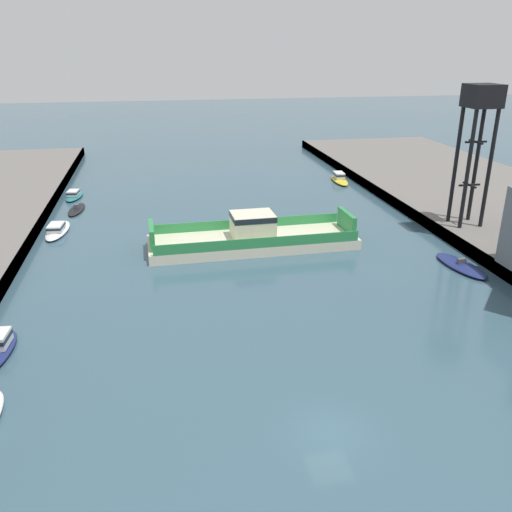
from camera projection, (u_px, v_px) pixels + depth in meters
name	position (u px, v px, depth m)	size (l,w,h in m)	color
ground_plane	(331.00, 434.00, 30.80)	(400.00, 400.00, 0.00)	#385666
chain_ferry	(253.00, 237.00, 58.80)	(22.92, 7.32, 3.86)	beige
moored_boat_near_left	(339.00, 178.00, 87.15)	(2.65, 7.37, 1.46)	yellow
moored_boat_near_right	(461.00, 265.00, 53.60)	(3.37, 7.43, 1.00)	navy
moored_boat_mid_left	(0.00, 347.00, 38.61)	(2.11, 5.96, 1.53)	navy
moored_boat_mid_right	(77.00, 209.00, 71.92)	(2.42, 6.28, 0.88)	black
moored_boat_far_right	(57.00, 229.00, 63.37)	(2.93, 7.62, 1.24)	white
moored_boat_upstream_a	(74.00, 195.00, 77.92)	(2.74, 6.27, 1.19)	#237075
crane_tower	(480.00, 116.00, 58.14)	(3.36, 3.36, 15.62)	black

